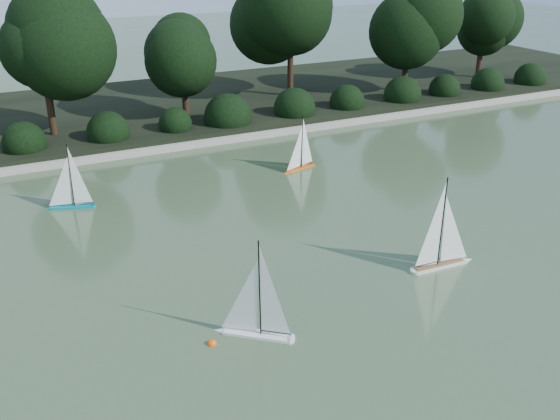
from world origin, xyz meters
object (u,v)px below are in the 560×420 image
object	(u,v)px
sailboat_white_a	(251,320)
sailboat_teal	(67,198)
sailboat_orange	(298,161)
sailboat_white_b	(446,252)
race_buoy	(212,344)

from	to	relation	value
sailboat_white_a	sailboat_teal	xyz separation A→B (m)	(-1.62, 6.02, -0.03)
sailboat_white_a	sailboat_orange	bearing A→B (deg)	56.57
sailboat_white_b	sailboat_teal	world-z (taller)	sailboat_white_b
sailboat_white_a	race_buoy	size ratio (longest dim) A/B	11.93
sailboat_teal	race_buoy	size ratio (longest dim) A/B	10.59
sailboat_white_b	race_buoy	world-z (taller)	sailboat_white_b
race_buoy	sailboat_white_b	bearing A→B (deg)	4.43
sailboat_white_b	sailboat_teal	xyz separation A→B (m)	(-5.53, 5.62, -0.04)
sailboat_orange	sailboat_teal	world-z (taller)	sailboat_teal
sailboat_orange	sailboat_teal	bearing A→B (deg)	179.13
sailboat_white_a	race_buoy	world-z (taller)	sailboat_white_a
sailboat_teal	race_buoy	world-z (taller)	sailboat_teal
sailboat_white_a	sailboat_orange	size ratio (longest dim) A/B	1.17
sailboat_orange	race_buoy	size ratio (longest dim) A/B	10.23
sailboat_white_b	race_buoy	size ratio (longest dim) A/B	12.74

